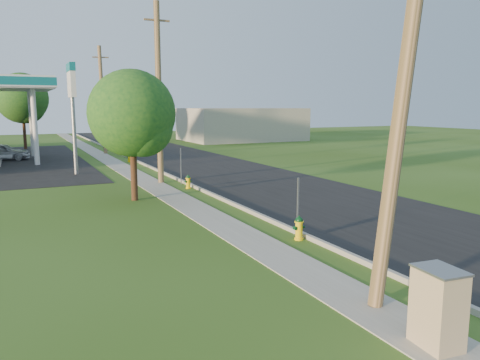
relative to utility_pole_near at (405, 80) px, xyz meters
name	(u,v)px	position (x,y,z in m)	size (l,w,h in m)	color
ground_plane	(382,282)	(0.60, 1.00, -4.80)	(140.00, 140.00, 0.00)	#2C4A10
road	(307,196)	(5.10, 11.00, -4.79)	(8.00, 120.00, 0.02)	black
curb	(231,203)	(1.10, 11.00, -4.73)	(0.15, 120.00, 0.15)	gray
sidewalk	(193,208)	(-0.65, 11.00, -4.79)	(1.50, 120.00, 0.03)	gray
utility_pole_near	(405,80)	(0.00, 0.00, 0.00)	(1.40, 0.32, 9.48)	brown
utility_pole_mid	(159,93)	(0.00, 18.00, 0.15)	(1.40, 0.32, 9.80)	brown
utility_pole_far	(102,100)	(0.00, 36.00, 0.00)	(1.40, 0.32, 9.50)	brown
sign_post_near	(298,208)	(0.85, 5.20, -3.80)	(0.05, 0.04, 2.00)	gray
sign_post_mid	(181,166)	(0.85, 17.00, -3.80)	(0.05, 0.04, 2.00)	gray
sign_post_far	(131,148)	(0.85, 29.20, -3.80)	(0.05, 0.04, 2.00)	gray
price_pylon	(72,87)	(-3.90, 23.50, 0.63)	(0.34, 2.04, 6.85)	gray
distant_building	(241,124)	(18.60, 46.00, -2.80)	(14.00, 10.00, 4.00)	#A09A8B
tree_verge	(134,117)	(-2.39, 13.65, -1.01)	(3.89, 3.89, 5.90)	#321E13
tree_lot	(23,100)	(-6.26, 44.02, 0.04)	(4.96, 4.96, 7.52)	#321E13
hydrant_near	(299,228)	(0.79, 5.01, -4.41)	(0.41, 0.37, 0.80)	yellow
hydrant_mid	(188,182)	(0.75, 15.57, -4.45)	(0.38, 0.34, 0.73)	yellow
hydrant_far	(129,157)	(0.57, 28.53, -4.41)	(0.42, 0.37, 0.81)	#DCAD04
utility_cabinet	(438,308)	(-0.72, -1.81, -4.07)	(0.73, 0.92, 1.47)	tan
car_silver	(3,152)	(-8.22, 34.20, -4.13)	(1.60, 3.98, 1.36)	silver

